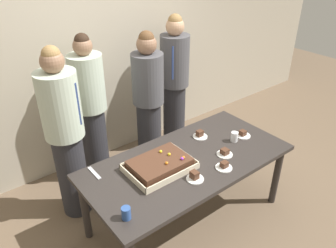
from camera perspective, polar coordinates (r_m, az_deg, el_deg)
ground_plane at (r=3.56m, az=3.07°, el=-15.62°), size 12.00×12.00×0.00m
interior_back_panel at (r=3.97m, az=-12.02°, el=14.16°), size 8.00×0.12×3.00m
party_table at (r=3.13m, az=3.39°, el=-7.23°), size 1.94×0.95×0.73m
sheet_cake at (r=2.94m, az=-1.42°, el=-6.98°), size 0.58×0.42×0.12m
plated_slice_near_left at (r=3.17m, az=9.69°, el=-4.91°), size 0.15×0.15×0.06m
plated_slice_near_right at (r=3.49m, az=12.72°, el=-1.75°), size 0.15×0.15×0.06m
plated_slice_far_left at (r=2.85m, az=4.59°, el=-9.00°), size 0.15×0.15×0.08m
plated_slice_far_right at (r=3.41m, az=5.49°, el=-1.88°), size 0.15×0.15×0.07m
plated_slice_center_front at (r=3.00m, az=9.57°, el=-7.15°), size 0.15×0.15×0.06m
drink_cup_nearest at (r=2.51m, az=-7.19°, el=-14.92°), size 0.07×0.07×0.10m
drink_cup_middle at (r=3.37m, az=11.31°, el=-2.16°), size 0.07×0.07×0.10m
cake_server_utensil at (r=2.98m, az=-12.52°, el=-8.18°), size 0.03×0.20×0.01m
person_serving_front at (r=3.81m, az=-3.38°, el=3.90°), size 0.36×0.36×1.67m
person_green_shirt_behind at (r=3.22m, az=-17.17°, el=-1.88°), size 0.36×0.36×1.76m
person_striped_tie_right at (r=3.70m, az=-13.11°, el=2.48°), size 0.36×0.36×1.70m
person_far_right_suit at (r=4.21m, az=1.11°, el=7.16°), size 0.36×0.36×1.75m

